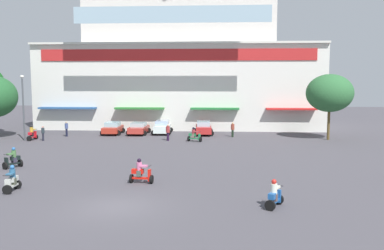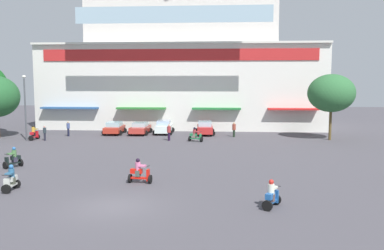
{
  "view_description": "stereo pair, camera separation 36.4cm",
  "coord_description": "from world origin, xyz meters",
  "px_view_note": "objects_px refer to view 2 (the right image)",
  "views": [
    {
      "loc": [
        4.99,
        -19.58,
        6.27
      ],
      "look_at": [
        2.96,
        12.48,
        2.71
      ],
      "focal_mm": 38.67,
      "sensor_mm": 36.0,
      "label": 1
    },
    {
      "loc": [
        5.35,
        -19.55,
        6.27
      ],
      "look_at": [
        2.96,
        12.48,
        2.71
      ],
      "focal_mm": 38.67,
      "sensor_mm": 36.0,
      "label": 2
    }
  ],
  "objects_px": {
    "scooter_rider_5": "(195,136)",
    "pedestrian_0": "(169,131)",
    "pedestrian_1": "(68,128)",
    "pedestrian_3": "(234,129)",
    "scooter_rider_2": "(34,134)",
    "scooter_rider_8": "(11,180)",
    "scooter_rider_4": "(13,159)",
    "parked_car_3": "(205,128)",
    "streetlamp_near": "(25,103)",
    "pedestrian_2": "(45,132)",
    "parked_car_0": "(114,128)",
    "plaza_tree_1": "(331,93)",
    "parked_car_1": "(140,128)",
    "scooter_rider_6": "(272,196)",
    "scooter_rider_0": "(140,173)",
    "parked_car_2": "(164,127)"
  },
  "relations": [
    {
      "from": "parked_car_1",
      "to": "scooter_rider_0",
      "type": "relative_size",
      "value": 2.68
    },
    {
      "from": "plaza_tree_1",
      "to": "pedestrian_2",
      "type": "relative_size",
      "value": 4.45
    },
    {
      "from": "pedestrian_0",
      "to": "pedestrian_2",
      "type": "xyz_separation_m",
      "value": [
        -12.74,
        -0.95,
        -0.07
      ]
    },
    {
      "from": "scooter_rider_8",
      "to": "pedestrian_1",
      "type": "relative_size",
      "value": 0.9
    },
    {
      "from": "scooter_rider_6",
      "to": "pedestrian_2",
      "type": "relative_size",
      "value": 0.95
    },
    {
      "from": "scooter_rider_2",
      "to": "pedestrian_3",
      "type": "xyz_separation_m",
      "value": [
        20.79,
        3.76,
        0.24
      ]
    },
    {
      "from": "parked_car_2",
      "to": "parked_car_1",
      "type": "bearing_deg",
      "value": -167.51
    },
    {
      "from": "parked_car_0",
      "to": "parked_car_3",
      "type": "bearing_deg",
      "value": 1.59
    },
    {
      "from": "pedestrian_0",
      "to": "pedestrian_3",
      "type": "relative_size",
      "value": 1.04
    },
    {
      "from": "parked_car_2",
      "to": "scooter_rider_8",
      "type": "xyz_separation_m",
      "value": [
        -5.1,
        -25.09,
        -0.16
      ]
    },
    {
      "from": "scooter_rider_2",
      "to": "pedestrian_1",
      "type": "relative_size",
      "value": 0.97
    },
    {
      "from": "parked_car_1",
      "to": "pedestrian_1",
      "type": "relative_size",
      "value": 2.47
    },
    {
      "from": "pedestrian_0",
      "to": "pedestrian_1",
      "type": "relative_size",
      "value": 1.02
    },
    {
      "from": "scooter_rider_2",
      "to": "scooter_rider_8",
      "type": "relative_size",
      "value": 1.07
    },
    {
      "from": "parked_car_3",
      "to": "scooter_rider_4",
      "type": "xyz_separation_m",
      "value": [
        -12.87,
        -18.66,
        -0.15
      ]
    },
    {
      "from": "parked_car_1",
      "to": "scooter_rider_6",
      "type": "bearing_deg",
      "value": -65.97
    },
    {
      "from": "pedestrian_2",
      "to": "streetlamp_near",
      "type": "height_order",
      "value": "streetlamp_near"
    },
    {
      "from": "parked_car_1",
      "to": "scooter_rider_0",
      "type": "distance_m",
      "value": 22.65
    },
    {
      "from": "scooter_rider_5",
      "to": "pedestrian_1",
      "type": "distance_m",
      "value": 14.59
    },
    {
      "from": "plaza_tree_1",
      "to": "parked_car_1",
      "type": "bearing_deg",
      "value": 171.7
    },
    {
      "from": "scooter_rider_5",
      "to": "pedestrian_0",
      "type": "relative_size",
      "value": 0.91
    },
    {
      "from": "plaza_tree_1",
      "to": "scooter_rider_6",
      "type": "height_order",
      "value": "plaza_tree_1"
    },
    {
      "from": "parked_car_2",
      "to": "streetlamp_near",
      "type": "bearing_deg",
      "value": -154.85
    },
    {
      "from": "scooter_rider_4",
      "to": "pedestrian_2",
      "type": "bearing_deg",
      "value": 104.61
    },
    {
      "from": "pedestrian_0",
      "to": "pedestrian_3",
      "type": "bearing_deg",
      "value": 25.08
    },
    {
      "from": "parked_car_3",
      "to": "streetlamp_near",
      "type": "relative_size",
      "value": 0.6
    },
    {
      "from": "parked_car_1",
      "to": "parked_car_0",
      "type": "bearing_deg",
      "value": -177.12
    },
    {
      "from": "pedestrian_2",
      "to": "scooter_rider_8",
      "type": "bearing_deg",
      "value": -71.37
    },
    {
      "from": "scooter_rider_5",
      "to": "scooter_rider_8",
      "type": "xyz_separation_m",
      "value": [
        -9.15,
        -19.3,
        0.01
      ]
    },
    {
      "from": "scooter_rider_8",
      "to": "pedestrian_2",
      "type": "height_order",
      "value": "pedestrian_2"
    },
    {
      "from": "pedestrian_0",
      "to": "pedestrian_3",
      "type": "height_order",
      "value": "pedestrian_0"
    },
    {
      "from": "pedestrian_2",
      "to": "pedestrian_3",
      "type": "relative_size",
      "value": 0.95
    },
    {
      "from": "scooter_rider_5",
      "to": "scooter_rider_8",
      "type": "relative_size",
      "value": 1.02
    },
    {
      "from": "scooter_rider_4",
      "to": "scooter_rider_5",
      "type": "bearing_deg",
      "value": 47.62
    },
    {
      "from": "plaza_tree_1",
      "to": "pedestrian_3",
      "type": "xyz_separation_m",
      "value": [
        -9.88,
        1.45,
        -3.94
      ]
    },
    {
      "from": "scooter_rider_0",
      "to": "pedestrian_3",
      "type": "relative_size",
      "value": 0.94
    },
    {
      "from": "pedestrian_2",
      "to": "parked_car_0",
      "type": "bearing_deg",
      "value": 43.31
    },
    {
      "from": "parked_car_2",
      "to": "pedestrian_1",
      "type": "relative_size",
      "value": 2.42
    },
    {
      "from": "parked_car_3",
      "to": "parked_car_0",
      "type": "bearing_deg",
      "value": -178.41
    },
    {
      "from": "plaza_tree_1",
      "to": "scooter_rider_6",
      "type": "xyz_separation_m",
      "value": [
        -8.71,
        -23.57,
        -4.26
      ]
    },
    {
      "from": "pedestrian_1",
      "to": "pedestrian_3",
      "type": "height_order",
      "value": "pedestrian_1"
    },
    {
      "from": "scooter_rider_8",
      "to": "streetlamp_near",
      "type": "xyz_separation_m",
      "value": [
        -8.28,
        18.81,
        3.29
      ]
    },
    {
      "from": "pedestrian_1",
      "to": "pedestrian_3",
      "type": "bearing_deg",
      "value": 2.3
    },
    {
      "from": "pedestrian_2",
      "to": "pedestrian_3",
      "type": "distance_m",
      "value": 19.91
    },
    {
      "from": "parked_car_3",
      "to": "pedestrian_3",
      "type": "distance_m",
      "value": 3.67
    },
    {
      "from": "scooter_rider_4",
      "to": "scooter_rider_2",
      "type": "bearing_deg",
      "value": 109.42
    },
    {
      "from": "parked_car_1",
      "to": "scooter_rider_5",
      "type": "distance_m",
      "value": 8.47
    },
    {
      "from": "scooter_rider_2",
      "to": "scooter_rider_5",
      "type": "height_order",
      "value": "scooter_rider_2"
    },
    {
      "from": "scooter_rider_2",
      "to": "scooter_rider_4",
      "type": "xyz_separation_m",
      "value": [
        4.66,
        -13.21,
        -0.05
      ]
    },
    {
      "from": "parked_car_0",
      "to": "scooter_rider_8",
      "type": "relative_size",
      "value": 2.58
    }
  ]
}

